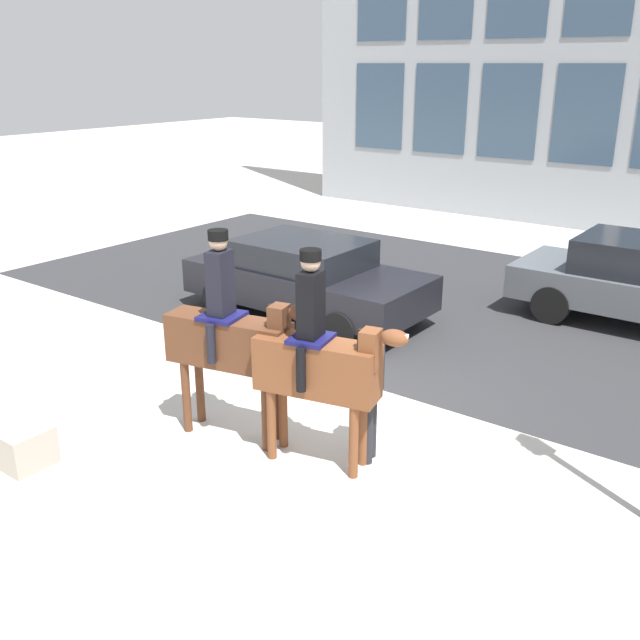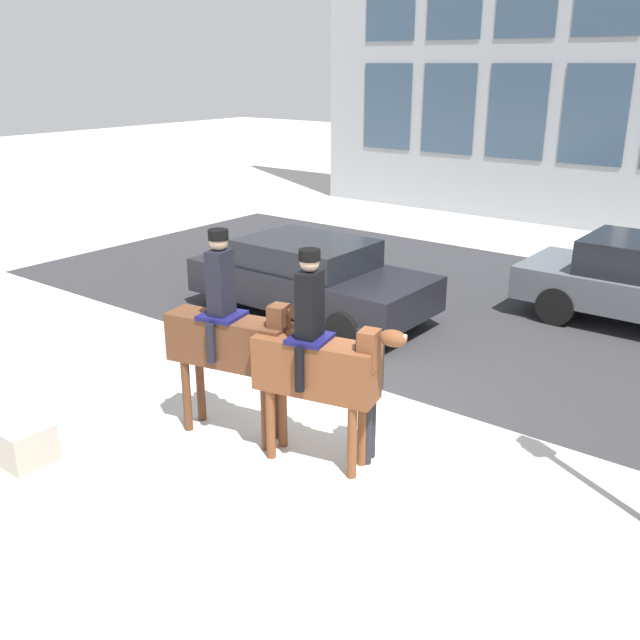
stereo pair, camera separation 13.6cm
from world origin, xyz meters
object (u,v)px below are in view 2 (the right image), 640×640
at_px(mounted_horse_lead, 231,336).
at_px(pedestrian_bystander, 368,384).
at_px(mounted_horse_companion, 318,361).
at_px(street_car_near_lane, 310,277).

height_order(mounted_horse_lead, pedestrian_bystander, mounted_horse_lead).
relative_size(mounted_horse_companion, pedestrian_bystander, 1.53).
xyz_separation_m(mounted_horse_companion, street_car_near_lane, (-3.31, 4.03, -0.54)).
height_order(mounted_horse_lead, street_car_near_lane, mounted_horse_lead).
height_order(mounted_horse_lead, mounted_horse_companion, mounted_horse_lead).
distance_m(mounted_horse_companion, street_car_near_lane, 5.24).
relative_size(mounted_horse_lead, mounted_horse_companion, 1.03).
bearing_deg(mounted_horse_lead, mounted_horse_companion, -6.77).
xyz_separation_m(mounted_horse_lead, mounted_horse_companion, (1.24, 0.12, -0.05)).
bearing_deg(pedestrian_bystander, street_car_near_lane, -61.21).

